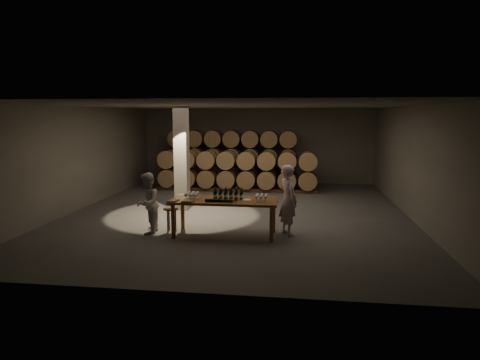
# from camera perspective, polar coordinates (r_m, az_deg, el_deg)

# --- Properties ---
(room) EXTENTS (12.00, 12.00, 12.00)m
(room) POSITION_cam_1_polar(r_m,az_deg,el_deg) (13.36, -7.79, 2.82)
(room) COLOR #504D4B
(room) RESTS_ON ground
(tasting_table) EXTENTS (2.60, 1.10, 0.90)m
(tasting_table) POSITION_cam_1_polar(r_m,az_deg,el_deg) (10.48, -2.08, -3.15)
(tasting_table) COLOR brown
(tasting_table) RESTS_ON ground
(barrel_stack_back) EXTENTS (5.48, 0.95, 2.31)m
(barrel_stack_back) POSITION_cam_1_polar(r_m,az_deg,el_deg) (18.10, -1.00, 3.13)
(barrel_stack_back) COLOR brown
(barrel_stack_back) RESTS_ON ground
(barrel_stack_front) EXTENTS (6.26, 0.95, 1.57)m
(barrel_stack_front) POSITION_cam_1_polar(r_m,az_deg,el_deg) (16.71, -0.39, 1.39)
(barrel_stack_front) COLOR brown
(barrel_stack_front) RESTS_ON ground
(bottle_cluster) EXTENTS (0.72, 0.22, 0.30)m
(bottle_cluster) POSITION_cam_1_polar(r_m,az_deg,el_deg) (10.45, -1.56, -2.01)
(bottle_cluster) COLOR black
(bottle_cluster) RESTS_ON tasting_table
(lying_bottles) EXTENTS (0.75, 0.08, 0.08)m
(lying_bottles) POSITION_cam_1_polar(r_m,az_deg,el_deg) (10.14, -2.77, -2.74)
(lying_bottles) COLOR black
(lying_bottles) RESTS_ON tasting_table
(glass_cluster_left) EXTENTS (0.30, 0.41, 0.17)m
(glass_cluster_left) POSITION_cam_1_polar(r_m,az_deg,el_deg) (10.55, -6.44, -1.88)
(glass_cluster_left) COLOR silver
(glass_cluster_left) RESTS_ON tasting_table
(glass_cluster_right) EXTENTS (0.30, 0.41, 0.16)m
(glass_cluster_right) POSITION_cam_1_polar(r_m,az_deg,el_deg) (10.26, 2.88, -2.18)
(glass_cluster_right) COLOR silver
(glass_cluster_right) RESTS_ON tasting_table
(plate) EXTENTS (0.26, 0.26, 0.01)m
(plate) POSITION_cam_1_polar(r_m,az_deg,el_deg) (10.35, 0.77, -2.67)
(plate) COLOR white
(plate) RESTS_ON tasting_table
(notebook_near) EXTENTS (0.27, 0.22, 0.03)m
(notebook_near) POSITION_cam_1_polar(r_m,az_deg,el_deg) (10.24, -7.06, -2.82)
(notebook_near) COLOR brown
(notebook_near) RESTS_ON tasting_table
(notebook_corner) EXTENTS (0.25, 0.30, 0.02)m
(notebook_corner) POSITION_cam_1_polar(r_m,az_deg,el_deg) (10.37, -8.87, -2.72)
(notebook_corner) COLOR brown
(notebook_corner) RESTS_ON tasting_table
(pen) EXTENTS (0.15, 0.06, 0.01)m
(pen) POSITION_cam_1_polar(r_m,az_deg,el_deg) (10.18, -6.49, -2.94)
(pen) COLOR black
(pen) RESTS_ON tasting_table
(stool) EXTENTS (0.37, 0.37, 0.61)m
(stool) POSITION_cam_1_polar(r_m,az_deg,el_deg) (11.01, -9.24, -4.27)
(stool) COLOR brown
(stool) RESTS_ON ground
(person_man) EXTENTS (0.69, 0.76, 1.75)m
(person_man) POSITION_cam_1_polar(r_m,az_deg,el_deg) (10.57, 6.44, -2.67)
(person_man) COLOR silver
(person_man) RESTS_ON ground
(person_woman) EXTENTS (0.65, 0.80, 1.53)m
(person_woman) POSITION_cam_1_polar(r_m,az_deg,el_deg) (10.90, -12.26, -3.04)
(person_woman) COLOR silver
(person_woman) RESTS_ON ground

